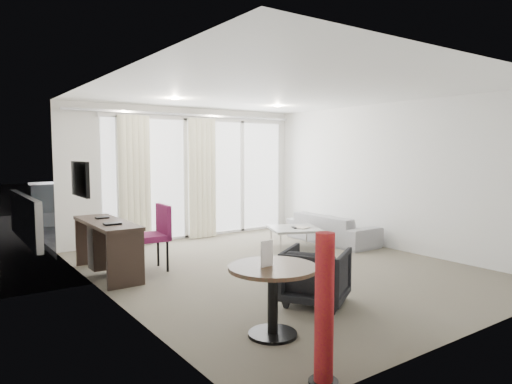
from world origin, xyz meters
TOP-DOWN VIEW (x-y plane):
  - floor at (0.00, 0.00)m, footprint 5.00×6.00m
  - ceiling at (0.00, 0.00)m, footprint 5.00×6.00m
  - wall_left at (-2.50, 0.00)m, footprint 0.00×6.00m
  - wall_right at (2.50, 0.00)m, footprint 0.00×6.00m
  - wall_front at (0.00, -3.00)m, footprint 5.00×0.00m
  - window_panel at (0.30, 2.98)m, footprint 4.00×0.02m
  - window_frame at (0.30, 2.97)m, footprint 4.10×0.06m
  - curtain_left at (-1.15, 2.82)m, footprint 0.60×0.20m
  - curtain_right at (0.25, 2.82)m, footprint 0.60×0.20m
  - curtain_track at (0.00, 2.82)m, footprint 4.80×0.04m
  - downlight_a at (-0.90, 1.60)m, footprint 0.12×0.12m
  - downlight_b at (1.20, 1.60)m, footprint 0.12×0.12m
  - desk at (-2.20, 1.12)m, footprint 0.51×1.62m
  - tv at (-2.46, 1.45)m, footprint 0.05×0.80m
  - desk_chair at (-1.63, 0.99)m, footprint 0.56×0.53m
  - round_table at (-1.59, -1.93)m, footprint 0.89×0.89m
  - menu_card at (-1.65, -1.92)m, footprint 0.13×0.03m
  - red_lamp at (-1.82, -2.86)m, footprint 0.24×0.24m
  - tub_armchair at (-0.63, -1.48)m, footprint 0.97×0.96m
  - coffee_table at (1.08, 0.94)m, footprint 1.10×1.10m
  - remote at (1.05, 0.91)m, footprint 0.11×0.17m
  - magazine at (1.16, 0.86)m, footprint 0.27×0.31m
  - sofa at (2.04, 0.96)m, footprint 0.73×1.87m
  - terrace_slab at (0.30, 4.50)m, footprint 5.60×3.00m
  - rattan_chair_a at (0.92, 4.38)m, footprint 0.73×0.73m
  - rattan_chair_b at (1.95, 4.28)m, footprint 0.70×0.70m
  - rattan_table at (1.70, 4.60)m, footprint 0.64×0.64m
  - balustrade at (0.30, 5.95)m, footprint 5.50×0.06m

SIDE VIEW (x-z plane):
  - terrace_slab at x=0.30m, z-range -0.12..0.00m
  - floor at x=0.00m, z-range 0.00..0.00m
  - coffee_table at x=1.08m, z-range 0.00..0.38m
  - rattan_table at x=1.70m, z-range 0.00..0.51m
  - sofa at x=2.04m, z-range 0.00..0.55m
  - tub_armchair at x=-0.63m, z-range 0.00..0.64m
  - round_table at x=-1.59m, z-range 0.00..0.67m
  - remote at x=1.05m, z-range 0.35..0.37m
  - magazine at x=1.16m, z-range 0.35..0.37m
  - desk at x=-2.20m, z-range 0.00..0.76m
  - rattan_chair_b at x=1.95m, z-range 0.00..0.84m
  - rattan_chair_a at x=0.92m, z-range 0.00..0.88m
  - desk_chair at x=-1.63m, z-range 0.00..0.97m
  - balustrade at x=0.30m, z-range -0.02..1.02m
  - red_lamp at x=-1.82m, z-range 0.00..1.15m
  - menu_card at x=-1.65m, z-range 0.60..0.84m
  - window_panel at x=0.30m, z-range 0.01..2.39m
  - curtain_left at x=-1.15m, z-range 0.01..2.39m
  - curtain_right at x=0.25m, z-range 0.01..2.39m
  - window_frame at x=0.30m, z-range -0.02..2.42m
  - wall_left at x=-2.50m, z-range 0.00..2.60m
  - wall_right at x=2.50m, z-range 0.00..2.60m
  - wall_front at x=0.00m, z-range 0.00..2.60m
  - tv at x=-2.46m, z-range 1.10..1.60m
  - curtain_track at x=0.00m, z-range 2.43..2.47m
  - downlight_a at x=-0.90m, z-range 2.58..2.60m
  - downlight_b at x=1.20m, z-range 2.58..2.60m
  - ceiling at x=0.00m, z-range 2.60..2.60m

